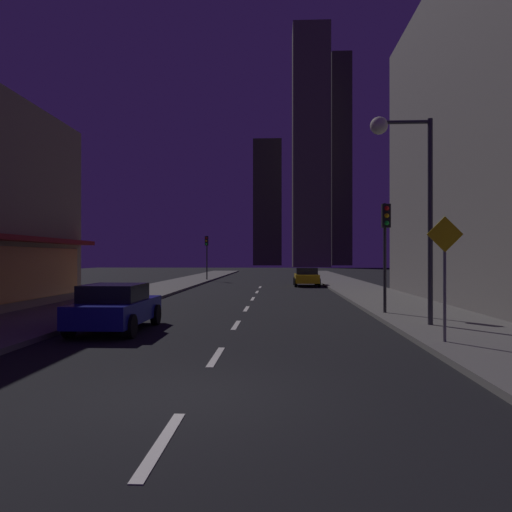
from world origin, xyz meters
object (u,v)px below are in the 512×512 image
Objects in this scene: car_parked_near at (116,307)px; traffic_light_far_left at (207,248)px; pedestrian_crossing_sign at (445,267)px; car_parked_far at (306,277)px; street_lamp_right at (404,169)px; traffic_light_near_right at (386,233)px; fire_hydrant_far_left at (141,292)px.

traffic_light_far_left is at bearing 93.41° from car_parked_near.
traffic_light_far_left is 1.33× the size of pedestrian_crossing_sign.
street_lamp_right is (1.78, -23.21, 4.33)m from car_parked_far.
street_lamp_right reaches higher than car_parked_far.
traffic_light_near_right is 1.00× the size of traffic_light_far_left.
street_lamp_right is at bearing 93.99° from pedestrian_crossing_sign.
traffic_light_near_right reaches higher than fire_hydrant_far_left.
car_parked_near is 1.00× the size of car_parked_far.
car_parked_far is at bearing 94.39° from street_lamp_right.
traffic_light_near_right is at bearing -30.67° from fire_hydrant_far_left.
car_parked_near is 10.25m from traffic_light_near_right.
traffic_light_near_right reaches higher than pedestrian_crossing_sign.
fire_hydrant_far_left is 0.21× the size of pedestrian_crossing_sign.
car_parked_far is 6.48× the size of fire_hydrant_far_left.
traffic_light_near_right reaches higher than car_parked_near.
fire_hydrant_far_left is at bearing 138.47° from street_lamp_right.
pedestrian_crossing_sign is at bearing -89.10° from traffic_light_near_right.
pedestrian_crossing_sign is (11.10, -34.22, -1.18)m from traffic_light_far_left.
traffic_light_far_left is 32.97m from street_lamp_right.
traffic_light_near_right is at bearing 23.85° from car_parked_near.
car_parked_far is 12.27m from traffic_light_far_left.
fire_hydrant_far_left is 13.53m from traffic_light_near_right.
street_lamp_right is at bearing -70.70° from traffic_light_far_left.
traffic_light_far_left is at bearing 107.97° from pedestrian_crossing_sign.
pedestrian_crossing_sign is at bearing -86.01° from street_lamp_right.
traffic_light_far_left is at bearing 139.19° from car_parked_far.
fire_hydrant_far_left is 0.16× the size of traffic_light_near_right.
car_parked_near is 25.06m from car_parked_far.
car_parked_near is at bearing -174.95° from street_lamp_right.
car_parked_far is 0.64× the size of street_lamp_right.
traffic_light_near_right is at bearing -68.44° from traffic_light_far_left.
traffic_light_far_left is at bearing 88.91° from fire_hydrant_far_left.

